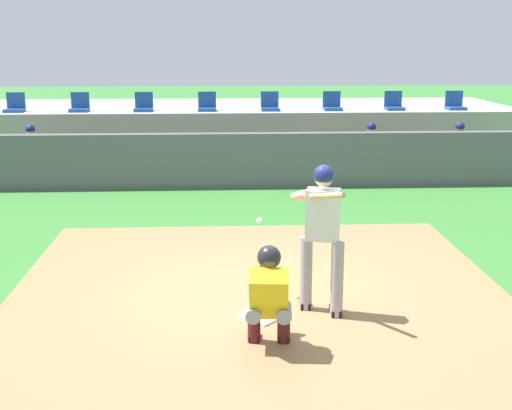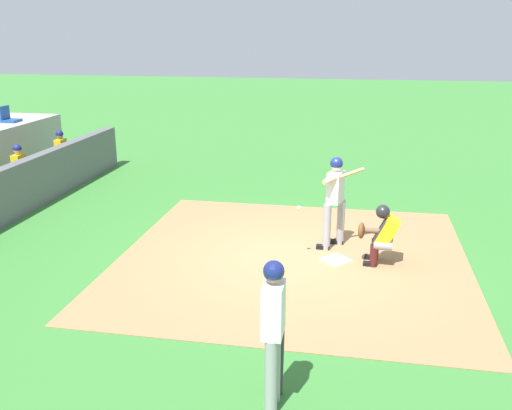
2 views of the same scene
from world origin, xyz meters
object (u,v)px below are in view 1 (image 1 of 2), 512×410
Objects in this scene: dugout_player_0 at (31,153)px; dugout_player_1 at (372,150)px; stadium_seat_7 at (455,104)px; stadium_seat_1 at (80,106)px; stadium_seat_3 at (207,105)px; batter_at_plate at (322,230)px; stadium_seat_4 at (270,105)px; home_plate at (263,315)px; dugout_player_2 at (460,149)px; stadium_seat_5 at (332,105)px; catcher_crouched at (268,293)px; stadium_seat_2 at (144,106)px; stadium_seat_6 at (394,105)px; stadium_seat_0 at (15,106)px.

dugout_player_1 is (7.88, 0.00, 0.00)m from dugout_player_0.
dugout_player_1 is at bearing -142.21° from stadium_seat_7.
dugout_player_1 is 3.43m from stadium_seat_7.
stadium_seat_1 is 1.00× the size of stadium_seat_3.
dugout_player_0 is at bearing 124.40° from batter_at_plate.
stadium_seat_1 is at bearing 180.00° from stadium_seat_4.
home_plate is 0.92× the size of stadium_seat_4.
dugout_player_2 is 2.71× the size of stadium_seat_5.
stadium_seat_1 is (0.76, 2.03, 0.86)m from dugout_player_0.
stadium_seat_7 is (5.68, 10.95, 0.93)m from catcher_crouched.
stadium_seat_5 is (7.26, 2.03, 0.86)m from dugout_player_0.
home_plate is at bearing -76.53° from stadium_seat_2.
stadium_seat_3 reaches higher than batter_at_plate.
stadium_seat_4 is at bearing 180.00° from stadium_seat_6.
dugout_player_2 is 2.27m from stadium_seat_7.
dugout_player_0 is 7.88m from dugout_player_1.
batter_at_plate reaches higher than dugout_player_0.
stadium_seat_4 is at bearing 180.00° from stadium_seat_7.
home_plate is at bearing -110.61° from dugout_player_1.
stadium_seat_6 is (6.50, 0.00, 0.00)m from stadium_seat_2.
stadium_seat_4 is at bearing 155.03° from dugout_player_2.
batter_at_plate is 3.76× the size of stadium_seat_3.
stadium_seat_6 is (1.63, 0.00, 0.00)m from stadium_seat_5.
stadium_seat_6 reaches higher than dugout_player_0.
stadium_seat_5 is (-2.74, 2.03, 0.86)m from dugout_player_2.
stadium_seat_1 and stadium_seat_6 have the same top height.
stadium_seat_2 is at bearing 165.05° from dugout_player_2.
stadium_seat_7 is at bearing 76.05° from dugout_player_2.
stadium_seat_2 and stadium_seat_7 have the same top height.
dugout_player_2 is at bearing -18.75° from stadium_seat_3.
stadium_seat_7 is at bearing 60.81° from home_plate.
stadium_seat_0 reaches higher than dugout_player_2.
stadium_seat_2 and stadium_seat_5 have the same top height.
stadium_seat_2 is at bearing 40.49° from dugout_player_0.
stadium_seat_2 is at bearing 0.00° from stadium_seat_0.
dugout_player_1 is 7.46m from stadium_seat_1.
home_plate is 9.49m from dugout_player_0.
stadium_seat_3 is 1.00× the size of stadium_seat_6.
batter_at_plate is at bearing -72.76° from stadium_seat_2.
stadium_seat_5 is (3.25, 0.00, 0.00)m from stadium_seat_3.
stadium_seat_6 is (1.00, 2.03, 0.86)m from dugout_player_1.
stadium_seat_4 is (1.62, 0.00, 0.00)m from stadium_seat_3.
stadium_seat_7 is (9.75, 0.00, 0.00)m from stadium_seat_1.
stadium_seat_5 reaches higher than batter_at_plate.
home_plate is 0.92× the size of stadium_seat_5.
dugout_player_1 is at bearing 0.00° from dugout_player_0.
dugout_player_0 is 2.34m from stadium_seat_1.
stadium_seat_2 reaches higher than batter_at_plate.
dugout_player_1 is 2.71× the size of stadium_seat_2.
stadium_seat_3 is (4.01, 2.03, 0.86)m from dugout_player_0.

